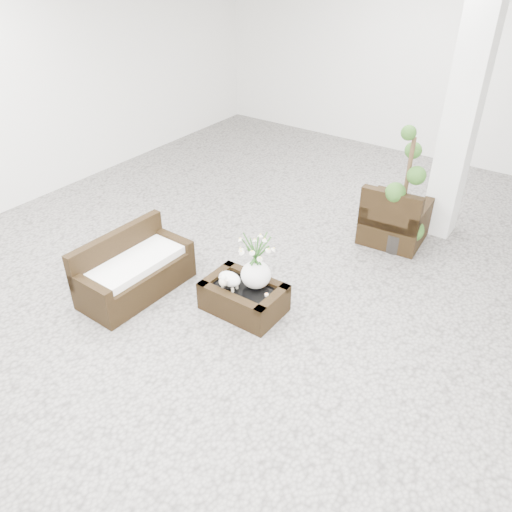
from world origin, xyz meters
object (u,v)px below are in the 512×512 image
Objects in this scene: loveseat at (134,266)px; topiary at (405,192)px; coffee_table at (244,298)px; armchair at (396,212)px.

topiary is at bearing -36.50° from loveseat.
loveseat is (-1.26, -0.46, 0.21)m from coffee_table.
armchair is (0.77, 2.49, 0.28)m from coffee_table.
topiary reaches higher than coffee_table.
topiary is at bearing 120.75° from armchair.
loveseat is at bearing -159.83° from coffee_table.
loveseat reaches higher than coffee_table.
armchair is at bearing 125.18° from topiary.
coffee_table is at bearing -68.17° from loveseat.
topiary reaches higher than armchair.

